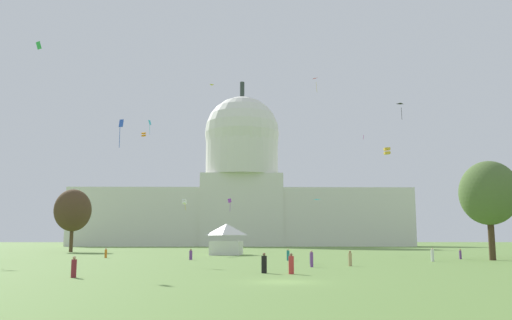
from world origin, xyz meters
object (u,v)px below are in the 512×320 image
person_teal_near_tent (288,255)px  person_orange_aisle_center (106,253)px  tree_east_mid (489,193)px  person_white_mid_center (432,255)px  kite_turquoise_low (317,201)px  kite_magenta_high (363,137)px  person_red_edge_west (291,265)px  kite_blue_mid (121,127)px  person_maroon_lawn_far_right (74,268)px  kite_cyan_mid (150,123)px  person_purple_mid_left (191,255)px  kite_black_mid (401,105)px  kite_orange_mid (144,134)px  kite_red_high (316,80)px  person_grey_deep_crowd (311,258)px  kite_green_mid (39,45)px  person_black_front_left (264,264)px  kite_yellow_high (214,86)px  person_purple_front_center (312,259)px  kite_gold_mid (387,151)px  event_tent (227,239)px  kite_white_low (184,202)px  tree_west_far (73,210)px  kite_violet_low (230,202)px  capitol_building (242,190)px  person_tan_edge_east (350,259)px  person_purple_back_right (460,254)px

person_teal_near_tent → person_orange_aisle_center: size_ratio=1.03×
tree_east_mid → person_white_mid_center: bearing=-159.4°
kite_turquoise_low → kite_magenta_high: (19.02, 23.34, 22.88)m
person_red_edge_west → kite_blue_mid: bearing=101.8°
person_maroon_lawn_far_right → kite_cyan_mid: (-12.45, 98.04, 32.62)m
person_purple_mid_left → kite_black_mid: bearing=-34.5°
kite_orange_mid → kite_red_high: kite_red_high is taller
person_grey_deep_crowd → kite_green_mid: bearing=32.5°
person_black_front_left → kite_green_mid: (-29.21, 21.44, 27.61)m
kite_turquoise_low → person_purple_mid_left: bearing=-113.1°
person_white_mid_center → kite_yellow_high: bearing=68.1°
person_black_front_left → kite_yellow_high: size_ratio=1.20×
person_purple_front_center → person_maroon_lawn_far_right: bearing=130.5°
kite_red_high → kite_gold_mid: bearing=141.3°
event_tent → kite_white_low: (-8.81, 8.46, 7.43)m
tree_west_far → kite_violet_low: size_ratio=4.31×
event_tent → kite_blue_mid: bearing=-114.2°
person_grey_deep_crowd → kite_blue_mid: bearing=15.8°
capitol_building → person_maroon_lawn_far_right: 168.56m
kite_red_high → kite_black_mid: bearing=149.6°
person_purple_mid_left → person_teal_near_tent: size_ratio=0.97×
kite_cyan_mid → person_purple_mid_left: bearing=-102.7°
kite_black_mid → kite_gold_mid: 13.11m
kite_red_high → kite_black_mid: 43.02m
person_purple_front_center → kite_yellow_high: kite_yellow_high is taller
kite_white_low → kite_violet_low: kite_violet_low is taller
tree_east_mid → kite_yellow_high: kite_yellow_high is taller
kite_white_low → person_maroon_lawn_far_right: bearing=-65.3°
person_purple_mid_left → kite_turquoise_low: 80.58m
person_purple_mid_left → kite_black_mid: 55.75m
person_maroon_lawn_far_right → person_black_front_left: 15.66m
person_tan_edge_east → kite_gold_mid: kite_gold_mid is taller
person_tan_edge_east → kite_black_mid: (19.77, 45.12, 28.78)m
tree_west_far → person_purple_back_right: (69.80, -41.64, -8.46)m
kite_turquoise_low → kite_gold_mid: bearing=-86.0°
kite_orange_mid → kite_cyan_mid: 25.57m
event_tent → kite_green_mid: size_ratio=7.87×
person_red_edge_west → kite_green_mid: kite_green_mid is taller
tree_east_mid → person_purple_mid_left: size_ratio=9.11×
kite_cyan_mid → kite_blue_mid: (7.77, -64.91, -14.57)m
person_purple_back_right → kite_cyan_mid: size_ratio=0.37×
person_purple_front_center → person_tan_edge_east: 4.90m
kite_red_high → kite_violet_low: size_ratio=1.22×
kite_yellow_high → person_white_mid_center: bearing=-135.6°
person_tan_edge_east → kite_cyan_mid: kite_cyan_mid is taller
kite_orange_mid → kite_cyan_mid: (-3.17, 24.17, 7.71)m
person_teal_near_tent → kite_orange_mid: (-28.29, 42.51, 24.96)m
capitol_building → person_orange_aisle_center: capitol_building is taller
kite_violet_low → person_teal_near_tent: bearing=-175.2°
capitol_building → kite_magenta_high: 55.48m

